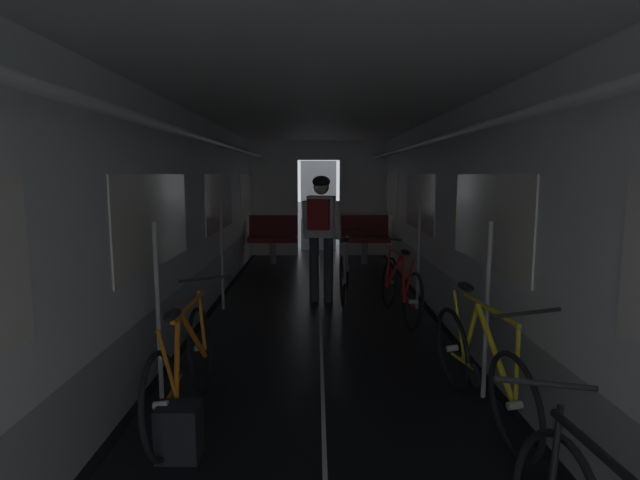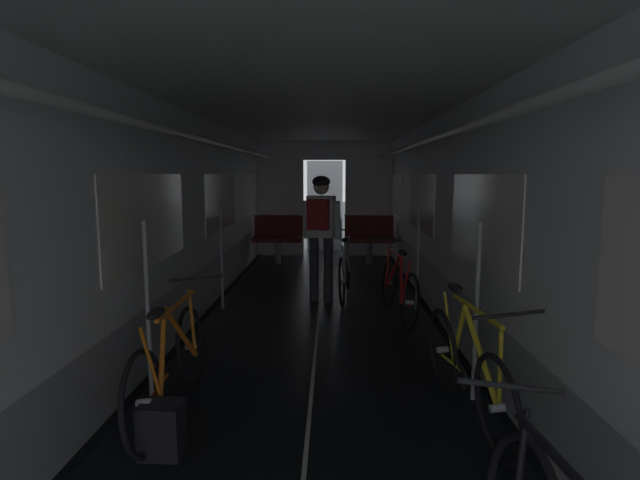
# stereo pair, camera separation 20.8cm
# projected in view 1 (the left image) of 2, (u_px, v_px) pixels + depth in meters

# --- Properties ---
(train_car_shell) EXTENTS (3.14, 12.34, 2.57)m
(train_car_shell) POSITION_uv_depth(u_px,v_px,m) (321.00, 179.00, 5.18)
(train_car_shell) COLOR black
(train_car_shell) RESTS_ON ground
(bench_seat_far_left) EXTENTS (0.98, 0.51, 0.95)m
(bench_seat_far_left) POSITION_uv_depth(u_px,v_px,m) (273.00, 235.00, 9.75)
(bench_seat_far_left) COLOR gray
(bench_seat_far_left) RESTS_ON ground
(bench_seat_far_right) EXTENTS (0.98, 0.51, 0.95)m
(bench_seat_far_right) POSITION_uv_depth(u_px,v_px,m) (364.00, 235.00, 9.77)
(bench_seat_far_right) COLOR gray
(bench_seat_far_right) RESTS_ON ground
(bicycle_yellow) EXTENTS (0.45, 1.69, 0.95)m
(bicycle_yellow) POSITION_uv_depth(u_px,v_px,m) (479.00, 366.00, 3.56)
(bicycle_yellow) COLOR black
(bicycle_yellow) RESTS_ON ground
(bicycle_orange) EXTENTS (0.44, 1.69, 0.95)m
(bicycle_orange) POSITION_uv_depth(u_px,v_px,m) (184.00, 366.00, 3.55)
(bicycle_orange) COLOR black
(bicycle_orange) RESTS_ON ground
(bicycle_red) EXTENTS (0.49, 1.69, 0.95)m
(bicycle_red) POSITION_uv_depth(u_px,v_px,m) (400.00, 287.00, 6.03)
(bicycle_red) COLOR black
(bicycle_red) RESTS_ON ground
(person_cyclist_aisle) EXTENTS (0.56, 0.44, 1.73)m
(person_cyclist_aisle) POSITION_uv_depth(u_px,v_px,m) (321.00, 225.00, 6.71)
(person_cyclist_aisle) COLOR #2D2D33
(person_cyclist_aisle) RESTS_ON ground
(bicycle_silver_in_aisle) EXTENTS (0.44, 1.69, 0.94)m
(bicycle_silver_in_aisle) POSITION_uv_depth(u_px,v_px,m) (345.00, 271.00, 7.06)
(bicycle_silver_in_aisle) COLOR black
(bicycle_silver_in_aisle) RESTS_ON ground
(backpack_on_floor) EXTENTS (0.26, 0.21, 0.34)m
(backpack_on_floor) POSITION_uv_depth(u_px,v_px,m) (179.00, 432.00, 3.06)
(backpack_on_floor) COLOR black
(backpack_on_floor) RESTS_ON ground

